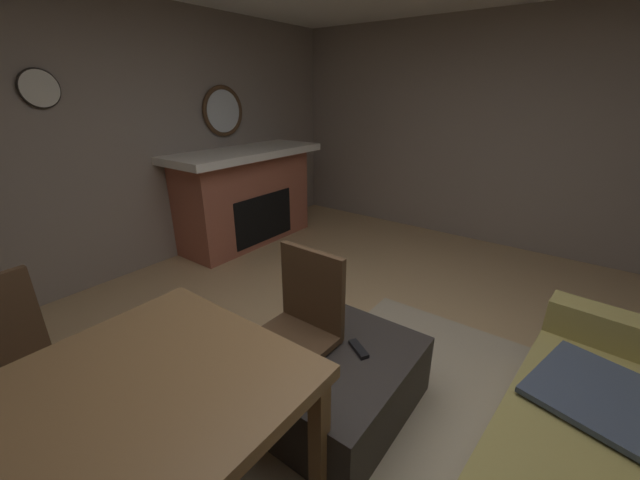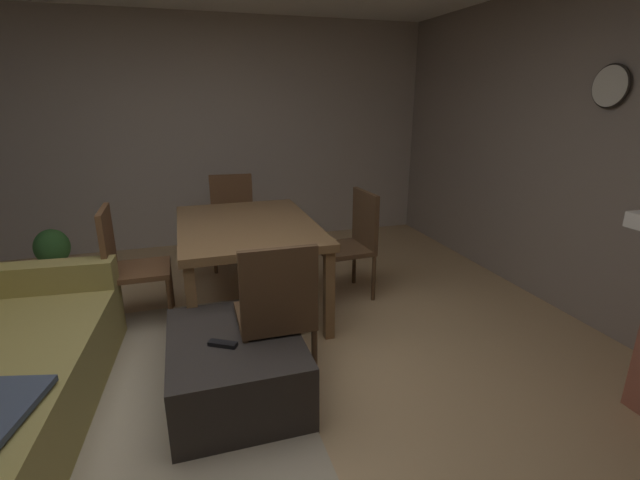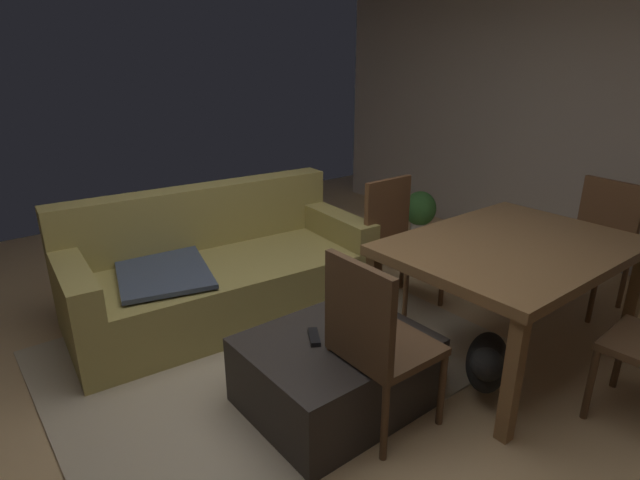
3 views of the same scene
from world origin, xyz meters
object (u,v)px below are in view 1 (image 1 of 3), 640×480
at_px(round_wall_mirror, 223,111).
at_px(ottoman_coffee_table, 338,382).
at_px(fireplace, 246,196).
at_px(dining_table, 87,438).
at_px(wall_clock, 39,88).
at_px(tv_remote, 359,349).
at_px(dining_chair_west, 301,320).
at_px(small_dog, 182,431).
at_px(dining_chair_south, 6,362).

distance_m(round_wall_mirror, ottoman_coffee_table, 3.39).
distance_m(fireplace, ottoman_coffee_table, 2.90).
relative_size(fireplace, dining_table, 1.28).
bearing_deg(ottoman_coffee_table, wall_clock, -85.49).
distance_m(tv_remote, dining_chair_west, 0.36).
distance_m(round_wall_mirror, dining_chair_west, 3.08).
height_order(ottoman_coffee_table, tv_remote, tv_remote).
xyz_separation_m(dining_table, small_dog, (-0.42, -0.18, -0.48)).
relative_size(round_wall_mirror, tv_remote, 3.55).
bearing_deg(small_dog, dining_chair_west, 165.64).
height_order(dining_chair_west, wall_clock, wall_clock).
height_order(dining_table, small_dog, dining_table).
bearing_deg(dining_table, dining_chair_south, -89.67).
height_order(dining_chair_west, small_dog, dining_chair_west).
bearing_deg(dining_table, round_wall_mirror, -138.04).
relative_size(dining_chair_west, wall_clock, 3.10).
height_order(round_wall_mirror, small_dog, round_wall_mirror).
bearing_deg(small_dog, round_wall_mirror, -135.45).
bearing_deg(wall_clock, tv_remote, 96.27).
bearing_deg(ottoman_coffee_table, dining_table, -12.66).
height_order(tv_remote, dining_chair_west, dining_chair_west).
xyz_separation_m(round_wall_mirror, wall_clock, (1.78, 0.00, 0.24)).
bearing_deg(round_wall_mirror, dining_chair_west, 57.03).
bearing_deg(dining_chair_south, dining_table, 90.33).
bearing_deg(wall_clock, small_dog, 77.10).
relative_size(tv_remote, dining_table, 0.11).
relative_size(dining_table, small_dog, 2.56).
xyz_separation_m(dining_table, dining_chair_south, (0.01, -0.93, -0.14)).
bearing_deg(dining_table, small_dog, -156.63).
relative_size(dining_table, dining_chair_south, 1.59).
bearing_deg(round_wall_mirror, small_dog, 44.55).
height_order(fireplace, wall_clock, wall_clock).
xyz_separation_m(round_wall_mirror, dining_chair_south, (2.72, 1.51, -1.01)).
bearing_deg(fireplace, dining_table, 38.44).
bearing_deg(tv_remote, fireplace, -89.64).
bearing_deg(round_wall_mirror, tv_remote, 61.98).
relative_size(tv_remote, dining_chair_west, 0.17).
distance_m(tv_remote, wall_clock, 3.10).
height_order(dining_chair_south, wall_clock, wall_clock).
relative_size(small_dog, wall_clock, 1.93).
xyz_separation_m(dining_table, wall_clock, (-0.94, -2.44, 1.11)).
xyz_separation_m(fireplace, wall_clock, (1.78, -0.29, 1.20)).
bearing_deg(ottoman_coffee_table, fireplace, -122.97).
relative_size(round_wall_mirror, dining_chair_south, 0.61).
relative_size(ottoman_coffee_table, dining_chair_south, 0.99).
bearing_deg(wall_clock, fireplace, 170.87).
bearing_deg(round_wall_mirror, dining_chair_south, 29.10).
bearing_deg(wall_clock, dining_table, 69.01).
bearing_deg(small_dog, dining_table, 23.37).
height_order(round_wall_mirror, dining_chair_west, round_wall_mirror).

